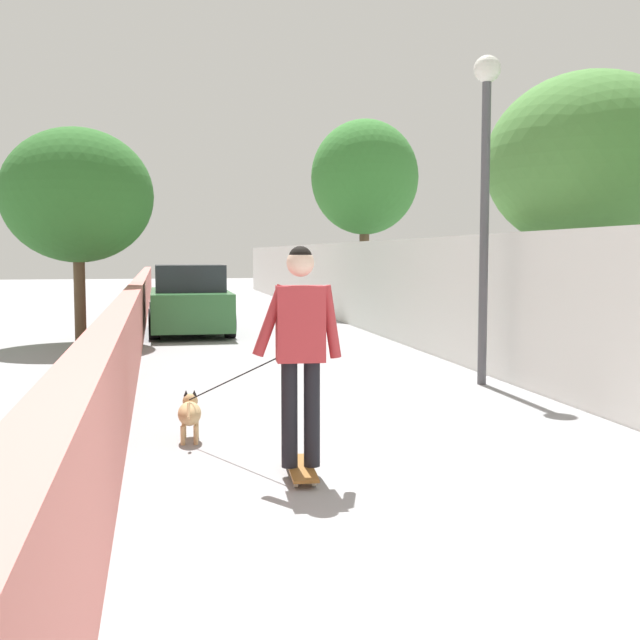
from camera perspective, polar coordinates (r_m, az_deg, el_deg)
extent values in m
plane|color=gray|center=(17.55, -4.43, -1.00)|extent=(80.00, 80.00, 0.00)
cube|color=#CC726B|center=(15.37, -13.38, 0.20)|extent=(48.00, 0.30, 1.14)
cube|color=white|center=(16.09, 5.93, 2.17)|extent=(48.00, 0.30, 2.08)
cylinder|color=brown|center=(16.40, -17.10, 1.97)|extent=(0.23, 0.23, 2.04)
ellipsoid|color=#2D6628|center=(16.43, -17.27, 8.66)|extent=(2.99, 2.99, 2.66)
cylinder|color=brown|center=(12.57, 18.77, 1.54)|extent=(0.22, 0.22, 2.23)
ellipsoid|color=#4C843D|center=(12.63, 19.03, 10.82)|extent=(3.09, 3.09, 2.67)
cylinder|color=brown|center=(23.10, 3.24, 4.23)|extent=(0.29, 0.29, 3.07)
ellipsoid|color=#387A33|center=(23.21, 3.27, 10.35)|extent=(3.13, 3.13, 3.33)
cylinder|color=#4C4C51|center=(10.84, 11.88, 6.09)|extent=(0.12, 0.12, 4.08)
sphere|color=silver|center=(11.11, 12.08, 17.45)|extent=(0.36, 0.36, 0.36)
cube|color=brown|center=(6.38, -1.41, -10.72)|extent=(0.81, 0.25, 0.02)
cylinder|color=beige|center=(6.65, -2.29, -10.44)|extent=(0.06, 0.03, 0.06)
cylinder|color=beige|center=(6.67, -1.07, -10.40)|extent=(0.06, 0.03, 0.06)
cylinder|color=beige|center=(6.12, -1.78, -11.82)|extent=(0.06, 0.03, 0.06)
cylinder|color=beige|center=(6.13, -0.45, -11.77)|extent=(0.06, 0.03, 0.06)
cylinder|color=black|center=(6.27, -2.24, -6.90)|extent=(0.14, 0.14, 0.85)
cylinder|color=black|center=(6.29, -0.60, -6.86)|extent=(0.14, 0.14, 0.85)
cube|color=#B23338|center=(6.17, -1.43, -0.28)|extent=(0.25, 0.39, 0.60)
cylinder|color=#B23338|center=(6.15, -3.66, -0.04)|extent=(0.11, 0.29, 0.58)
cylinder|color=#B23338|center=(6.20, 0.77, -0.12)|extent=(0.10, 0.18, 0.59)
sphere|color=beige|center=(6.15, -1.44, 4.19)|extent=(0.22, 0.22, 0.22)
sphere|color=black|center=(6.15, -1.44, 4.55)|extent=(0.19, 0.19, 0.19)
ellipsoid|color=tan|center=(7.59, -9.49, -6.74)|extent=(0.44, 0.25, 0.22)
sphere|color=tan|center=(7.84, -9.43, -5.84)|extent=(0.15, 0.15, 0.15)
cone|color=black|center=(7.83, -9.74, -5.27)|extent=(0.05, 0.05, 0.06)
cone|color=black|center=(7.83, -9.15, -5.26)|extent=(0.05, 0.05, 0.06)
cylinder|color=tan|center=(7.76, -9.88, -7.83)|extent=(0.04, 0.04, 0.18)
cylinder|color=tan|center=(7.76, -8.99, -7.83)|extent=(0.04, 0.04, 0.18)
cylinder|color=tan|center=(7.49, -9.96, -8.29)|extent=(0.04, 0.04, 0.18)
cylinder|color=tan|center=(7.49, -9.03, -8.28)|extent=(0.04, 0.04, 0.18)
cylinder|color=tan|center=(7.31, -9.56, -6.54)|extent=(0.14, 0.04, 0.13)
cylinder|color=black|center=(6.86, -5.86, -4.06)|extent=(1.39, 0.84, 0.66)
cube|color=#336B38|center=(17.84, -9.46, 0.85)|extent=(3.89, 1.70, 0.80)
cube|color=#262B33|center=(17.81, -9.49, 3.03)|extent=(2.02, 1.50, 0.60)
cylinder|color=black|center=(19.05, -11.97, 0.34)|extent=(0.64, 0.22, 0.64)
cylinder|color=black|center=(19.10, -7.23, 0.42)|extent=(0.64, 0.22, 0.64)
cylinder|color=black|center=(16.65, -12.00, -0.30)|extent=(0.64, 0.22, 0.64)
cylinder|color=black|center=(16.71, -6.58, -0.21)|extent=(0.64, 0.22, 0.64)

